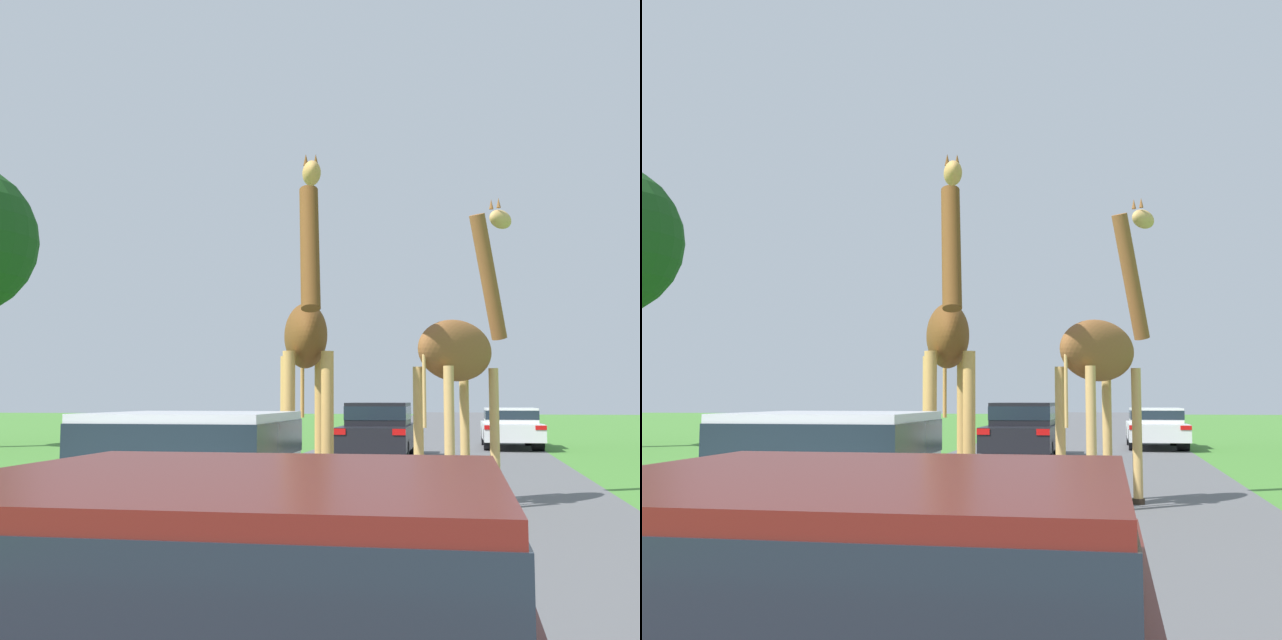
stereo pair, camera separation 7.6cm
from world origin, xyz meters
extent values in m
cube|color=#5B5B5E|center=(0.00, 30.00, 0.00)|extent=(6.81, 120.00, 0.00)
cylinder|color=tan|center=(-0.78, 11.78, 1.09)|extent=(0.17, 0.17, 2.19)
cylinder|color=#2D2319|center=(-0.78, 11.78, 0.05)|extent=(0.22, 0.22, 0.10)
cylinder|color=tan|center=(-1.30, 11.66, 1.09)|extent=(0.17, 0.17, 2.19)
cylinder|color=#2D2319|center=(-1.30, 11.66, 0.05)|extent=(0.22, 0.22, 0.10)
cylinder|color=tan|center=(-1.12, 13.14, 1.09)|extent=(0.17, 0.17, 2.19)
cylinder|color=#2D2319|center=(-1.12, 13.14, 0.05)|extent=(0.22, 0.22, 0.10)
cylinder|color=tan|center=(-1.63, 13.01, 1.09)|extent=(0.17, 0.17, 2.19)
cylinder|color=#2D2319|center=(-1.63, 13.01, 0.05)|extent=(0.22, 0.22, 0.10)
ellipsoid|color=brown|center=(-1.21, 12.40, 2.44)|extent=(1.08, 2.08, 0.94)
cylinder|color=brown|center=(-0.96, 11.40, 3.56)|extent=(0.45, 0.84, 1.80)
ellipsoid|color=tan|center=(-0.87, 11.02, 4.47)|extent=(0.37, 0.60, 0.30)
cylinder|color=tan|center=(-1.44, 13.32, 1.84)|extent=(0.06, 0.06, 1.20)
cone|color=brown|center=(-0.84, 11.20, 4.70)|extent=(0.07, 0.07, 0.16)
cone|color=brown|center=(-0.97, 11.17, 4.70)|extent=(0.07, 0.07, 0.16)
cylinder|color=tan|center=(1.05, 13.43, 0.99)|extent=(0.14, 0.14, 1.99)
cylinder|color=#2D2319|center=(1.05, 13.43, 0.04)|extent=(0.19, 0.19, 0.09)
cylinder|color=tan|center=(1.49, 13.15, 0.99)|extent=(0.14, 0.14, 1.99)
cylinder|color=#2D2319|center=(1.49, 13.15, 0.04)|extent=(0.19, 0.19, 0.09)
cylinder|color=tan|center=(0.41, 12.41, 0.99)|extent=(0.14, 0.14, 1.99)
cylinder|color=#2D2319|center=(0.41, 12.41, 0.04)|extent=(0.19, 0.19, 0.09)
cylinder|color=tan|center=(0.84, 12.13, 0.99)|extent=(0.14, 0.14, 1.99)
cylinder|color=#2D2319|center=(0.84, 12.13, 0.04)|extent=(0.19, 0.19, 0.09)
ellipsoid|color=brown|center=(0.95, 12.78, 2.23)|extent=(1.43, 1.78, 0.90)
cylinder|color=brown|center=(1.46, 13.58, 3.42)|extent=(0.65, 0.84, 1.95)
ellipsoid|color=tan|center=(1.68, 13.94, 4.41)|extent=(0.50, 0.60, 0.30)
cylinder|color=tan|center=(0.51, 12.09, 1.69)|extent=(0.05, 0.05, 1.09)
cone|color=brown|center=(1.53, 13.83, 4.64)|extent=(0.07, 0.07, 0.16)
cone|color=brown|center=(1.65, 13.76, 4.64)|extent=(0.07, 0.07, 0.16)
cube|color=#561914|center=(0.29, 3.51, 1.10)|extent=(1.68, 1.79, 0.41)
cube|color=#19232D|center=(0.29, 3.51, 1.12)|extent=(1.70, 1.81, 0.25)
cube|color=black|center=(-1.11, 21.96, 0.55)|extent=(1.70, 4.63, 0.60)
cube|color=black|center=(-1.11, 21.96, 1.14)|extent=(1.53, 2.08, 0.57)
cube|color=#19232D|center=(-1.11, 21.96, 1.17)|extent=(1.55, 2.11, 0.34)
cube|color=red|center=(-1.81, 19.63, 0.77)|extent=(0.31, 0.03, 0.14)
cube|color=red|center=(-0.42, 19.63, 0.77)|extent=(0.31, 0.03, 0.14)
cylinder|color=black|center=(-1.80, 23.35, 0.30)|extent=(0.34, 0.60, 0.60)
cylinder|color=black|center=(-0.43, 23.35, 0.30)|extent=(0.34, 0.60, 0.60)
cylinder|color=black|center=(-1.80, 20.57, 0.30)|extent=(0.34, 0.60, 0.60)
cylinder|color=black|center=(-0.43, 20.57, 0.30)|extent=(0.34, 0.60, 0.60)
cube|color=silver|center=(-1.55, 8.47, 0.57)|extent=(1.93, 4.23, 0.58)
cube|color=silver|center=(-1.55, 8.47, 1.13)|extent=(1.74, 1.90, 0.55)
cube|color=#19232D|center=(-1.55, 8.47, 1.16)|extent=(1.76, 1.92, 0.33)
cube|color=red|center=(-0.76, 6.34, 0.77)|extent=(0.35, 0.03, 0.14)
cylinder|color=black|center=(-2.32, 9.73, 0.33)|extent=(0.39, 0.65, 0.65)
cylinder|color=black|center=(-0.78, 9.73, 0.33)|extent=(0.39, 0.65, 0.65)
cylinder|color=black|center=(-2.32, 7.20, 0.33)|extent=(0.39, 0.65, 0.65)
cylinder|color=black|center=(-0.78, 7.20, 0.33)|extent=(0.39, 0.65, 0.65)
cube|color=silver|center=(2.52, 26.90, 0.53)|extent=(1.74, 4.53, 0.51)
cube|color=silver|center=(2.52, 26.90, 1.01)|extent=(1.56, 2.04, 0.46)
cube|color=#19232D|center=(2.52, 26.90, 1.03)|extent=(1.58, 2.06, 0.27)
cube|color=red|center=(1.81, 24.62, 0.71)|extent=(0.31, 0.03, 0.12)
cube|color=red|center=(3.23, 24.62, 0.71)|extent=(0.31, 0.03, 0.12)
cylinder|color=black|center=(1.82, 28.26, 0.32)|extent=(0.35, 0.64, 0.64)
cylinder|color=black|center=(3.22, 28.26, 0.32)|extent=(0.35, 0.64, 0.64)
cylinder|color=black|center=(1.82, 25.54, 0.32)|extent=(0.35, 0.64, 0.64)
cylinder|color=black|center=(3.22, 25.54, 0.32)|extent=(0.35, 0.64, 0.64)
camera|label=1|loc=(1.01, 0.98, 1.54)|focal=45.00mm
camera|label=2|loc=(1.08, 1.00, 1.54)|focal=45.00mm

